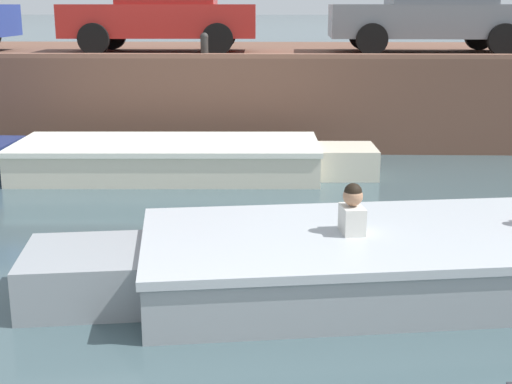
{
  "coord_description": "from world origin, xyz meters",
  "views": [
    {
      "loc": [
        0.17,
        -2.38,
        2.66
      ],
      "look_at": [
        0.0,
        3.67,
        1.07
      ],
      "focal_mm": 50.0,
      "sensor_mm": 36.0,
      "label": 1
    }
  ],
  "objects_px": {
    "boat_moored_central_cream": "(183,159)",
    "car_centre_grey": "(433,9)",
    "motorboat_passing": "(407,258)",
    "car_left_inner_red": "(163,9)",
    "mooring_bollard_mid": "(204,44)"
  },
  "relations": [
    {
      "from": "boat_moored_central_cream",
      "to": "car_left_inner_red",
      "type": "height_order",
      "value": "car_left_inner_red"
    },
    {
      "from": "boat_moored_central_cream",
      "to": "mooring_bollard_mid",
      "type": "bearing_deg",
      "value": 84.6
    },
    {
      "from": "car_centre_grey",
      "to": "motorboat_passing",
      "type": "bearing_deg",
      "value": -102.69
    },
    {
      "from": "boat_moored_central_cream",
      "to": "car_left_inner_red",
      "type": "distance_m",
      "value": 4.29
    },
    {
      "from": "car_left_inner_red",
      "to": "car_centre_grey",
      "type": "bearing_deg",
      "value": -0.03
    },
    {
      "from": "motorboat_passing",
      "to": "mooring_bollard_mid",
      "type": "xyz_separation_m",
      "value": [
        -2.59,
        6.56,
        1.69
      ]
    },
    {
      "from": "car_left_inner_red",
      "to": "mooring_bollard_mid",
      "type": "distance_m",
      "value": 1.93
    },
    {
      "from": "car_centre_grey",
      "to": "mooring_bollard_mid",
      "type": "distance_m",
      "value": 4.73
    },
    {
      "from": "car_left_inner_red",
      "to": "car_centre_grey",
      "type": "xyz_separation_m",
      "value": [
        5.39,
        -0.0,
        0.0
      ]
    },
    {
      "from": "car_left_inner_red",
      "to": "mooring_bollard_mid",
      "type": "relative_size",
      "value": 8.67
    },
    {
      "from": "motorboat_passing",
      "to": "car_centre_grey",
      "type": "height_order",
      "value": "car_centre_grey"
    },
    {
      "from": "boat_moored_central_cream",
      "to": "motorboat_passing",
      "type": "relative_size",
      "value": 0.84
    },
    {
      "from": "motorboat_passing",
      "to": "car_left_inner_red",
      "type": "bearing_deg",
      "value": 113.65
    },
    {
      "from": "motorboat_passing",
      "to": "mooring_bollard_mid",
      "type": "height_order",
      "value": "mooring_bollard_mid"
    },
    {
      "from": "boat_moored_central_cream",
      "to": "car_centre_grey",
      "type": "relative_size",
      "value": 1.44
    }
  ]
}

